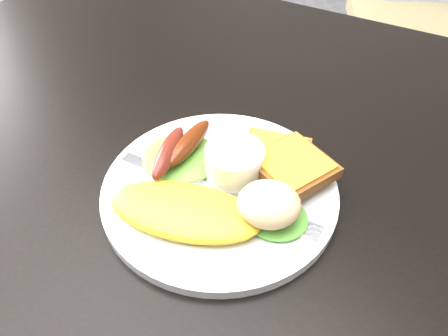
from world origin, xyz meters
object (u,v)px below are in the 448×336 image
Objects in this scene: dining_chair at (425,31)px; person at (412,2)px; plate at (220,190)px; dining_table at (240,141)px.

person reaches higher than dining_chair.
plate is at bearing 73.71° from person.
plate reaches higher than dining_chair.
person is 0.57m from plate.
dining_table is at bearing -121.51° from dining_chair.
plate reaches higher than dining_table.
person is at bearing 80.87° from plate.
dining_table is 0.77× the size of person.
person reaches higher than dining_table.
dining_table is 2.69× the size of dining_chair.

